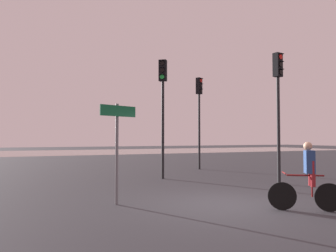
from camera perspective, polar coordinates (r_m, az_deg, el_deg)
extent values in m
plane|color=#333338|center=(8.75, 10.72, -13.35)|extent=(120.00, 120.00, 0.00)
cube|color=gray|center=(41.51, -17.35, -4.40)|extent=(80.00, 16.00, 0.01)
cylinder|color=black|center=(12.96, 18.69, -0.67)|extent=(0.12, 0.12, 4.03)
cube|color=black|center=(13.25, 18.56, 10.04)|extent=(0.37, 0.30, 0.90)
cylinder|color=red|center=(13.24, 19.04, 11.34)|extent=(0.19, 0.07, 0.19)
cube|color=black|center=(13.26, 19.11, 11.81)|extent=(0.21, 0.16, 0.02)
cylinder|color=black|center=(13.18, 19.06, 10.11)|extent=(0.19, 0.07, 0.19)
cube|color=black|center=(13.19, 19.12, 10.59)|extent=(0.21, 0.16, 0.02)
cylinder|color=black|center=(13.12, 19.07, 8.87)|extent=(0.19, 0.07, 0.19)
cube|color=black|center=(13.13, 19.14, 9.36)|extent=(0.21, 0.16, 0.02)
cylinder|color=black|center=(13.84, -0.91, -0.64)|extent=(0.12, 0.12, 4.14)
cube|color=black|center=(14.14, -0.90, 9.63)|extent=(0.40, 0.39, 0.90)
cylinder|color=black|center=(14.07, -1.04, 10.89)|extent=(0.17, 0.14, 0.19)
cube|color=black|center=(14.08, -1.06, 11.35)|extent=(0.22, 0.21, 0.02)
cylinder|color=black|center=(14.01, -1.04, 9.74)|extent=(0.17, 0.14, 0.19)
cube|color=black|center=(14.01, -1.07, 10.19)|extent=(0.22, 0.21, 0.02)
cylinder|color=green|center=(13.95, -1.05, 8.57)|extent=(0.17, 0.14, 0.19)
cube|color=black|center=(13.95, -1.07, 9.03)|extent=(0.22, 0.21, 0.02)
cylinder|color=black|center=(18.12, 5.46, -0.96)|extent=(0.12, 0.12, 4.15)
cube|color=black|center=(18.35, 5.43, 6.96)|extent=(0.40, 0.36, 0.90)
cylinder|color=red|center=(18.32, 5.79, 7.89)|extent=(0.18, 0.12, 0.19)
cube|color=black|center=(18.33, 5.84, 8.23)|extent=(0.22, 0.20, 0.02)
cylinder|color=black|center=(18.28, 5.79, 6.99)|extent=(0.18, 0.12, 0.19)
cube|color=black|center=(18.28, 5.85, 7.34)|extent=(0.22, 0.20, 0.02)
cylinder|color=black|center=(18.23, 5.80, 6.09)|extent=(0.18, 0.12, 0.19)
cube|color=black|center=(18.24, 5.85, 6.44)|extent=(0.22, 0.20, 0.02)
cylinder|color=slate|center=(8.58, -8.90, -4.83)|extent=(0.08, 0.08, 2.60)
cube|color=#116038|center=(8.55, -8.64, 2.61)|extent=(1.04, 0.41, 0.28)
cylinder|color=black|center=(8.40, 19.26, -11.45)|extent=(0.57, 0.40, 0.66)
cylinder|color=black|center=(8.63, 26.29, -11.10)|extent=(0.57, 0.40, 0.66)
cylinder|color=maroon|center=(8.43, 22.77, -7.94)|extent=(0.72, 0.50, 0.04)
cylinder|color=maroon|center=(8.49, 23.80, -9.41)|extent=(0.04, 0.04, 0.55)
cylinder|color=maroon|center=(8.34, 19.55, -7.70)|extent=(0.28, 0.40, 0.03)
cylinder|color=maroon|center=(8.56, 23.61, -7.50)|extent=(0.11, 0.11, 0.60)
cylinder|color=maroon|center=(8.36, 23.93, -7.62)|extent=(0.11, 0.11, 0.60)
cube|color=navy|center=(8.43, 23.41, -5.75)|extent=(0.33, 0.36, 0.54)
sphere|color=tan|center=(8.40, 23.17, -3.24)|extent=(0.20, 0.20, 0.20)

